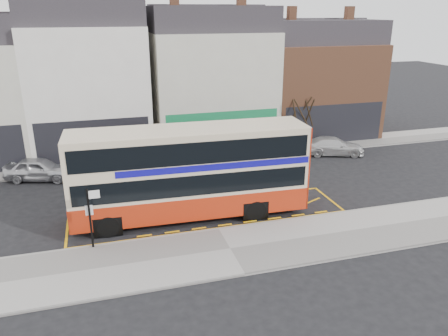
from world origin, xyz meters
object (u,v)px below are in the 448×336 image
object	(u,v)px
car_white	(333,146)
car_grey	(164,163)
double_decker_bus	(191,171)
car_silver	(39,169)
street_tree_right	(303,105)
bus_stop_post	(91,212)

from	to	relation	value
car_white	car_grey	bearing A→B (deg)	109.55
double_decker_bus	car_silver	xyz separation A→B (m)	(-8.02, 7.66, -1.74)
car_grey	car_silver	bearing A→B (deg)	67.48
car_silver	car_grey	size ratio (longest dim) A/B	1.07
car_silver	car_grey	xyz separation A→B (m)	(7.63, -0.87, -0.07)
car_silver	street_tree_right	world-z (taller)	street_tree_right
car_silver	street_tree_right	xyz separation A→B (m)	(18.37, 1.26, 2.73)
double_decker_bus	car_white	world-z (taller)	double_decker_bus
bus_stop_post	car_silver	world-z (taller)	bus_stop_post
car_grey	car_white	bearing A→B (deg)	-104.48
street_tree_right	double_decker_bus	bearing A→B (deg)	-139.24
double_decker_bus	car_white	xyz separation A→B (m)	(12.12, 7.12, -1.81)
double_decker_bus	car_white	size ratio (longest dim) A/B	2.67
street_tree_right	car_grey	bearing A→B (deg)	-168.79
double_decker_bus	street_tree_right	size ratio (longest dim) A/B	2.33
car_silver	car_grey	distance (m)	7.68
street_tree_right	car_silver	bearing A→B (deg)	-176.09
bus_stop_post	street_tree_right	xyz separation A→B (m)	(15.19, 10.99, 1.61)
double_decker_bus	car_silver	bearing A→B (deg)	138.58
car_grey	car_white	world-z (taller)	car_grey
double_decker_bus	bus_stop_post	size ratio (longest dim) A/B	4.26
double_decker_bus	bus_stop_post	bearing A→B (deg)	-154.56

